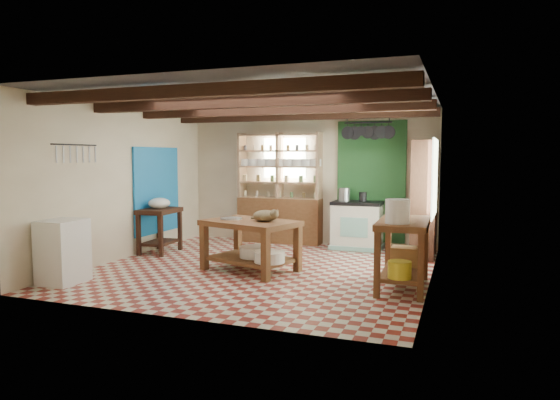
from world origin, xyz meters
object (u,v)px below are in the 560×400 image
(cat, at_px, (265,216))
(work_table, at_px, (251,246))
(right_counter, at_px, (403,254))
(prep_table, at_px, (160,231))
(stove, at_px, (357,225))
(white_cabinet, at_px, (63,251))

(cat, bearing_deg, work_table, -178.69)
(work_table, relative_size, right_counter, 1.07)
(cat, bearing_deg, prep_table, 169.37)
(stove, height_order, prep_table, stove)
(prep_table, relative_size, cat, 2.13)
(prep_table, relative_size, right_counter, 0.64)
(white_cabinet, bearing_deg, work_table, 35.00)
(white_cabinet, bearing_deg, right_counter, 15.31)
(prep_table, distance_m, right_counter, 4.49)
(right_counter, bearing_deg, prep_table, 166.06)
(white_cabinet, bearing_deg, prep_table, 88.17)
(stove, xyz_separation_m, white_cabinet, (-3.28, -3.88, -0.01))
(work_table, xyz_separation_m, right_counter, (2.28, -0.24, 0.07))
(work_table, relative_size, cat, 3.61)
(stove, distance_m, prep_table, 3.63)
(work_table, bearing_deg, white_cabinet, -126.26)
(work_table, bearing_deg, right_counter, 11.37)
(prep_table, bearing_deg, right_counter, -16.16)
(prep_table, xyz_separation_m, right_counter, (4.38, -0.98, 0.05))
(right_counter, xyz_separation_m, cat, (-2.03, 0.21, 0.40))
(cat, bearing_deg, white_cabinet, -139.76)
(stove, height_order, right_counter, right_counter)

